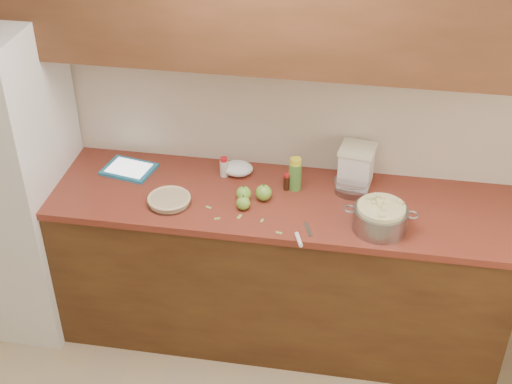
% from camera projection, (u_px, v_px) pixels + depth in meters
% --- Properties ---
extents(room_shell, '(3.60, 3.60, 3.60)m').
position_uv_depth(room_shell, '(188.00, 358.00, 2.28)').
color(room_shell, tan).
rests_on(room_shell, ground).
extents(counter_run, '(2.64, 0.68, 0.92)m').
position_uv_depth(counter_run, '(261.00, 264.00, 3.95)').
color(counter_run, '#543417').
rests_on(counter_run, ground).
extents(pie, '(0.23, 0.23, 0.04)m').
position_uv_depth(pie, '(169.00, 200.00, 3.63)').
color(pie, silver).
rests_on(pie, counter_run).
extents(colander, '(0.36, 0.26, 0.13)m').
position_uv_depth(colander, '(380.00, 218.00, 3.43)').
color(colander, gray).
rests_on(colander, counter_run).
extents(flour_canister, '(0.20, 0.20, 0.22)m').
position_uv_depth(flour_canister, '(356.00, 165.00, 3.73)').
color(flour_canister, white).
rests_on(flour_canister, counter_run).
extents(tablet, '(0.30, 0.25, 0.02)m').
position_uv_depth(tablet, '(129.00, 169.00, 3.89)').
color(tablet, teal).
rests_on(tablet, counter_run).
extents(paring_knife, '(0.09, 0.20, 0.02)m').
position_uv_depth(paring_knife, '(300.00, 238.00, 3.39)').
color(paring_knife, gray).
rests_on(paring_knife, counter_run).
extents(lemon_bottle, '(0.07, 0.07, 0.18)m').
position_uv_depth(lemon_bottle, '(295.00, 174.00, 3.70)').
color(lemon_bottle, '#4C8C38').
rests_on(lemon_bottle, counter_run).
extents(cinnamon_shaker, '(0.05, 0.05, 0.11)m').
position_uv_depth(cinnamon_shaker, '(224.00, 167.00, 3.83)').
color(cinnamon_shaker, beige).
rests_on(cinnamon_shaker, counter_run).
extents(vanilla_bottle, '(0.03, 0.03, 0.09)m').
position_uv_depth(vanilla_bottle, '(287.00, 182.00, 3.72)').
color(vanilla_bottle, black).
rests_on(vanilla_bottle, counter_run).
extents(mixing_bowl, '(0.19, 0.19, 0.07)m').
position_uv_depth(mixing_bowl, '(352.00, 185.00, 3.71)').
color(mixing_bowl, silver).
rests_on(mixing_bowl, counter_run).
extents(paper_towel, '(0.19, 0.17, 0.07)m').
position_uv_depth(paper_towel, '(238.00, 168.00, 3.85)').
color(paper_towel, white).
rests_on(paper_towel, counter_run).
extents(apple_left, '(0.08, 0.08, 0.09)m').
position_uv_depth(apple_left, '(244.00, 194.00, 3.64)').
color(apple_left, '#6FA332').
rests_on(apple_left, counter_run).
extents(apple_center, '(0.09, 0.09, 0.10)m').
position_uv_depth(apple_center, '(264.00, 193.00, 3.65)').
color(apple_center, '#6FA332').
rests_on(apple_center, counter_run).
extents(apple_front, '(0.07, 0.07, 0.08)m').
position_uv_depth(apple_front, '(243.00, 203.00, 3.58)').
color(apple_front, '#6FA332').
rests_on(apple_front, counter_run).
extents(peel_a, '(0.03, 0.02, 0.00)m').
position_uv_depth(peel_a, '(217.00, 219.00, 3.53)').
color(peel_a, '#8CB859').
rests_on(peel_a, counter_run).
extents(peel_b, '(0.03, 0.02, 0.00)m').
position_uv_depth(peel_b, '(279.00, 233.00, 3.44)').
color(peel_b, '#8CB859').
rests_on(peel_b, counter_run).
extents(peel_c, '(0.02, 0.03, 0.00)m').
position_uv_depth(peel_c, '(262.00, 221.00, 3.52)').
color(peel_c, '#8CB859').
rests_on(peel_c, counter_run).
extents(peel_d, '(0.03, 0.02, 0.00)m').
position_uv_depth(peel_d, '(209.00, 207.00, 3.61)').
color(peel_d, '#8CB859').
rests_on(peel_d, counter_run).
extents(peel_e, '(0.02, 0.04, 0.00)m').
position_uv_depth(peel_e, '(239.00, 217.00, 3.54)').
color(peel_e, '#8CB859').
rests_on(peel_e, counter_run).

